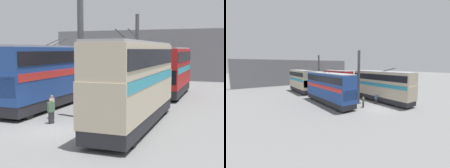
# 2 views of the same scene
# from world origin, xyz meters

# --- Properties ---
(ground_plane) EXTENTS (240.00, 240.00, 0.00)m
(ground_plane) POSITION_xyz_m (0.00, 0.00, 0.00)
(ground_plane) COLOR slate
(depot_back_wall) EXTENTS (0.50, 36.00, 7.75)m
(depot_back_wall) POSITION_xyz_m (32.39, 0.00, 3.87)
(depot_back_wall) COLOR slate
(depot_back_wall) RESTS_ON ground_plane
(support_column_near) EXTENTS (0.75, 0.75, 8.54)m
(support_column_near) POSITION_xyz_m (3.83, 0.00, 4.15)
(support_column_near) COLOR #4C4C51
(support_column_near) RESTS_ON ground_plane
(support_column_far) EXTENTS (0.75, 0.75, 8.54)m
(support_column_far) POSITION_xyz_m (17.98, 0.00, 4.15)
(support_column_far) COLOR #4C4C51
(support_column_far) RESTS_ON ground_plane
(bus_left_near) EXTENTS (11.41, 2.54, 5.79)m
(bus_left_near) POSITION_xyz_m (2.73, -4.17, 2.94)
(bus_left_near) COLOR black
(bus_left_near) RESTS_ON ground_plane
(bus_left_far) EXTENTS (9.73, 2.54, 5.52)m
(bus_left_far) POSITION_xyz_m (16.38, -4.17, 2.80)
(bus_left_far) COLOR black
(bus_left_far) RESTS_ON ground_plane
(bus_right_near) EXTENTS (11.36, 2.54, 5.63)m
(bus_right_near) POSITION_xyz_m (6.32, 4.17, 2.85)
(bus_right_near) COLOR black
(bus_right_near) RESTS_ON ground_plane
(bus_right_far) EXTENTS (9.26, 2.54, 5.71)m
(bus_right_far) POSITION_xyz_m (18.81, 4.17, 2.90)
(bus_right_far) COLOR black
(bus_right_far) RESTS_ON ground_plane
(person_by_right_row) EXTENTS (0.45, 0.48, 1.64)m
(person_by_right_row) POSITION_xyz_m (2.78, 1.70, 0.86)
(person_by_right_row) COLOR #473D33
(person_by_right_row) RESTS_ON ground_plane
(person_aisle_foreground) EXTENTS (0.48, 0.42, 1.60)m
(person_aisle_foreground) POSITION_xyz_m (1.57, 1.03, 0.84)
(person_aisle_foreground) COLOR #2D2D33
(person_aisle_foreground) RESTS_ON ground_plane
(person_by_left_row) EXTENTS (0.48, 0.38, 1.69)m
(person_by_left_row) POSITION_xyz_m (1.95, -2.15, 0.89)
(person_by_left_row) COLOR #2D2D33
(person_by_left_row) RESTS_ON ground_plane
(oil_drum) EXTENTS (0.67, 0.67, 0.94)m
(oil_drum) POSITION_xyz_m (5.99, -1.44, 0.47)
(oil_drum) COLOR #933828
(oil_drum) RESTS_ON ground_plane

